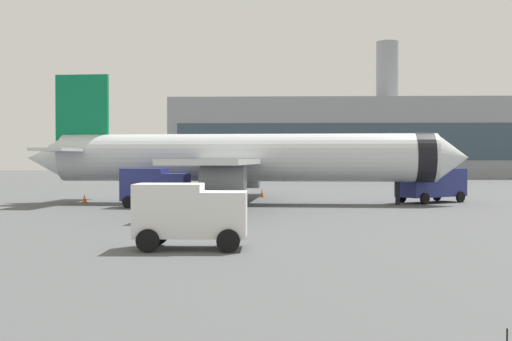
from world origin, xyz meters
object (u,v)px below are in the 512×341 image
at_px(service_truck, 155,186).
at_px(safety_cone_near, 84,198).
at_px(cargo_van, 189,212).
at_px(safety_cone_mid, 262,193).
at_px(fuel_truck, 431,181).
at_px(airplane_at_gate, 243,158).

distance_m(service_truck, safety_cone_near, 8.61).
xyz_separation_m(service_truck, safety_cone_near, (-6.82, 5.10, -1.26)).
height_order(cargo_van, safety_cone_near, cargo_van).
bearing_deg(safety_cone_mid, safety_cone_near, -151.38).
bearing_deg(service_truck, safety_cone_near, 143.17).
xyz_separation_m(fuel_truck, cargo_van, (-16.12, -27.76, -0.32)).
bearing_deg(cargo_van, fuel_truck, 59.86).
distance_m(cargo_van, safety_cone_near, 29.51).
bearing_deg(fuel_truck, service_truck, -164.29).
bearing_deg(safety_cone_near, fuel_truck, 2.01).
height_order(airplane_at_gate, fuel_truck, airplane_at_gate).
bearing_deg(safety_cone_mid, fuel_truck, -26.03).
xyz_separation_m(cargo_van, safety_cone_near, (-12.41, 26.76, -1.10)).
distance_m(airplane_at_gate, safety_cone_near, 13.56).
height_order(fuel_truck, safety_cone_mid, fuel_truck).
relative_size(airplane_at_gate, service_truck, 7.12).
height_order(airplane_at_gate, safety_cone_mid, airplane_at_gate).
distance_m(service_truck, safety_cone_mid, 15.11).
relative_size(service_truck, fuel_truck, 0.80).
relative_size(fuel_truck, safety_cone_near, 8.98).
bearing_deg(fuel_truck, safety_cone_near, -177.99).
relative_size(airplane_at_gate, fuel_truck, 5.67).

